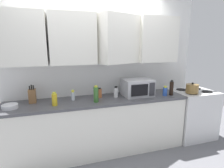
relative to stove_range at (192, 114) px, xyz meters
The scene contains 14 objects.
wall_back_with_cabinets 2.15m from the stove_range, behind, with size 3.73×0.56×2.60m.
counter_run 1.81m from the stove_range, behind, with size 2.86×0.63×0.90m.
stove_range is the anchor object (origin of this frame).
kettle 0.58m from the stove_range, 140.53° to the right, with size 0.21×0.21×0.19m.
microwave 1.29m from the stove_range, behind, with size 0.48×0.37×0.28m.
knife_block 2.85m from the stove_range, behind, with size 0.10×0.12×0.27m.
bottle_yellow_mustard 2.54m from the stove_range, behind, with size 0.07×0.07×0.19m.
bottle_green_oil 1.97m from the stove_range, behind, with size 0.07×0.07×0.25m.
bottle_white_jar 1.61m from the stove_range, behind, with size 0.07×0.07×0.18m.
bottle_soy_dark 0.82m from the stove_range, 168.56° to the right, with size 0.07×0.07×0.26m.
bottle_spice_jar 1.86m from the stove_range, behind, with size 0.07×0.07×0.16m.
bottle_clear_tall 2.27m from the stove_range, behind, with size 0.06×0.06×0.16m.
bottle_blue_cleaner 0.88m from the stove_range, behind, with size 0.08×0.08×0.17m.
bowl_ceramic_small 3.09m from the stove_range, behind, with size 0.20×0.20×0.06m, color silver.
Camera 1 is at (-0.63, -2.99, 1.73)m, focal length 29.12 mm.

